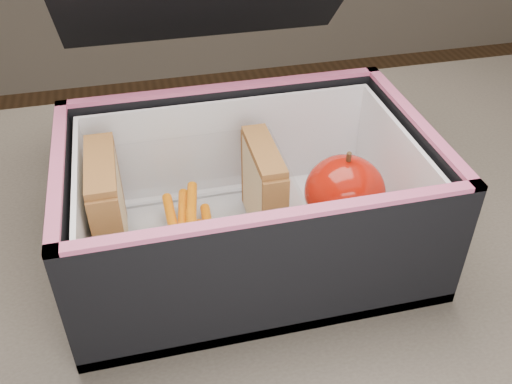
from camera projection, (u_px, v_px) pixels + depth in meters
kitchen_table at (320, 321)px, 0.62m from camera, size 1.20×0.80×0.75m
lunch_bag at (247, 189)px, 0.54m from camera, size 0.34×0.38×0.28m
plastic_tub at (189, 209)px, 0.55m from camera, size 0.19×0.14×0.08m
sandwich_left at (108, 208)px, 0.52m from camera, size 0.03×0.09×0.10m
sandwich_right at (263, 189)px, 0.55m from camera, size 0.02×0.09×0.10m
carrot_sticks at (193, 228)px, 0.55m from camera, size 0.05×0.13×0.03m
paper_napkin at (336, 223)px, 0.58m from camera, size 0.09×0.09×0.01m
red_apple at (345, 192)px, 0.56m from camera, size 0.10×0.10×0.08m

